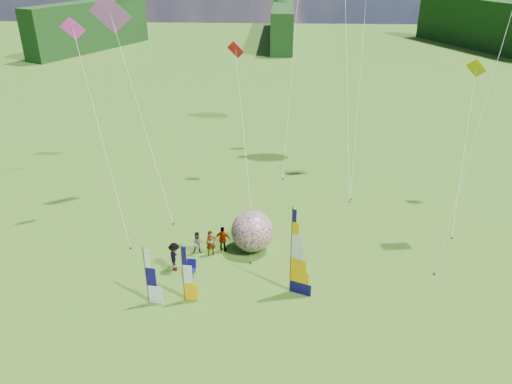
{
  "coord_description": "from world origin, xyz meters",
  "views": [
    {
      "loc": [
        0.3,
        -20.37,
        17.62
      ],
      "look_at": [
        -1.0,
        4.0,
        5.5
      ],
      "focal_mm": 35.0,
      "sensor_mm": 36.0,
      "label": 1
    }
  ],
  "objects_px": {
    "spectator_a": "(211,243)",
    "feather_banner_main": "(291,252)",
    "kite_whale": "(348,58)",
    "side_banner_left": "(183,274)",
    "spectator_c": "(175,257)",
    "spectator_b": "(198,243)",
    "spectator_d": "(223,239)",
    "camp_chair": "(191,269)",
    "side_banner_far": "(146,277)",
    "bol_inflatable": "(252,231)"
  },
  "relations": [
    {
      "from": "side_banner_left",
      "to": "bol_inflatable",
      "type": "bearing_deg",
      "value": 63.61
    },
    {
      "from": "spectator_d",
      "to": "kite_whale",
      "type": "xyz_separation_m",
      "value": [
        8.63,
        13.24,
        8.8
      ]
    },
    {
      "from": "camp_chair",
      "to": "bol_inflatable",
      "type": "bearing_deg",
      "value": 48.36
    },
    {
      "from": "side_banner_far",
      "to": "spectator_b",
      "type": "height_order",
      "value": "side_banner_far"
    },
    {
      "from": "spectator_d",
      "to": "camp_chair",
      "type": "distance_m",
      "value": 3.3
    },
    {
      "from": "spectator_b",
      "to": "camp_chair",
      "type": "bearing_deg",
      "value": -98.08
    },
    {
      "from": "spectator_a",
      "to": "spectator_c",
      "type": "distance_m",
      "value": 2.6
    },
    {
      "from": "feather_banner_main",
      "to": "spectator_a",
      "type": "bearing_deg",
      "value": 166.05
    },
    {
      "from": "side_banner_left",
      "to": "kite_whale",
      "type": "distance_m",
      "value": 22.39
    },
    {
      "from": "kite_whale",
      "to": "side_banner_left",
      "type": "bearing_deg",
      "value": -121.0
    },
    {
      "from": "bol_inflatable",
      "to": "spectator_c",
      "type": "distance_m",
      "value": 5.15
    },
    {
      "from": "bol_inflatable",
      "to": "spectator_d",
      "type": "height_order",
      "value": "bol_inflatable"
    },
    {
      "from": "kite_whale",
      "to": "spectator_a",
      "type": "bearing_deg",
      "value": -126.02
    },
    {
      "from": "spectator_c",
      "to": "camp_chair",
      "type": "relative_size",
      "value": 1.75
    },
    {
      "from": "spectator_b",
      "to": "spectator_d",
      "type": "height_order",
      "value": "spectator_d"
    },
    {
      "from": "side_banner_left",
      "to": "bol_inflatable",
      "type": "xyz_separation_m",
      "value": [
        3.4,
        5.33,
        -0.4
      ]
    },
    {
      "from": "bol_inflatable",
      "to": "camp_chair",
      "type": "bearing_deg",
      "value": -137.65
    },
    {
      "from": "spectator_a",
      "to": "spectator_d",
      "type": "height_order",
      "value": "spectator_d"
    },
    {
      "from": "side_banner_left",
      "to": "spectator_c",
      "type": "bearing_deg",
      "value": 117.15
    },
    {
      "from": "side_banner_far",
      "to": "spectator_c",
      "type": "relative_size",
      "value": 1.88
    },
    {
      "from": "spectator_a",
      "to": "camp_chair",
      "type": "distance_m",
      "value": 2.54
    },
    {
      "from": "side_banner_left",
      "to": "kite_whale",
      "type": "relative_size",
      "value": 0.18
    },
    {
      "from": "bol_inflatable",
      "to": "spectator_c",
      "type": "relative_size",
      "value": 1.46
    },
    {
      "from": "side_banner_left",
      "to": "spectator_c",
      "type": "distance_m",
      "value": 3.13
    },
    {
      "from": "spectator_c",
      "to": "camp_chair",
      "type": "height_order",
      "value": "spectator_c"
    },
    {
      "from": "side_banner_left",
      "to": "spectator_a",
      "type": "distance_m",
      "value": 4.71
    },
    {
      "from": "side_banner_far",
      "to": "kite_whale",
      "type": "height_order",
      "value": "kite_whale"
    },
    {
      "from": "spectator_c",
      "to": "kite_whale",
      "type": "height_order",
      "value": "kite_whale"
    },
    {
      "from": "side_banner_left",
      "to": "camp_chair",
      "type": "bearing_deg",
      "value": 97.13
    },
    {
      "from": "spectator_a",
      "to": "spectator_d",
      "type": "relative_size",
      "value": 0.99
    },
    {
      "from": "feather_banner_main",
      "to": "side_banner_far",
      "type": "distance_m",
      "value": 7.9
    },
    {
      "from": "feather_banner_main",
      "to": "camp_chair",
      "type": "bearing_deg",
      "value": -169.67
    },
    {
      "from": "spectator_c",
      "to": "spectator_b",
      "type": "bearing_deg",
      "value": -38.27
    },
    {
      "from": "spectator_a",
      "to": "feather_banner_main",
      "type": "bearing_deg",
      "value": -53.37
    },
    {
      "from": "spectator_a",
      "to": "spectator_d",
      "type": "distance_m",
      "value": 0.87
    },
    {
      "from": "spectator_d",
      "to": "spectator_a",
      "type": "bearing_deg",
      "value": 47.1
    },
    {
      "from": "bol_inflatable",
      "to": "spectator_a",
      "type": "distance_m",
      "value": 2.7
    },
    {
      "from": "spectator_c",
      "to": "spectator_d",
      "type": "bearing_deg",
      "value": -57.69
    },
    {
      "from": "camp_chair",
      "to": "kite_whale",
      "type": "bearing_deg",
      "value": 63.58
    },
    {
      "from": "side_banner_far",
      "to": "spectator_b",
      "type": "bearing_deg",
      "value": 75.11
    },
    {
      "from": "spectator_d",
      "to": "bol_inflatable",
      "type": "bearing_deg",
      "value": -160.28
    },
    {
      "from": "feather_banner_main",
      "to": "spectator_a",
      "type": "distance_m",
      "value": 6.28
    },
    {
      "from": "feather_banner_main",
      "to": "spectator_c",
      "type": "xyz_separation_m",
      "value": [
        -6.87,
        1.73,
        -1.73
      ]
    },
    {
      "from": "bol_inflatable",
      "to": "spectator_d",
      "type": "xyz_separation_m",
      "value": [
        -1.84,
        -0.28,
        -0.48
      ]
    },
    {
      "from": "spectator_b",
      "to": "spectator_c",
      "type": "height_order",
      "value": "spectator_c"
    },
    {
      "from": "camp_chair",
      "to": "spectator_b",
      "type": "bearing_deg",
      "value": 94.75
    },
    {
      "from": "bol_inflatable",
      "to": "spectator_c",
      "type": "xyz_separation_m",
      "value": [
        -4.48,
        -2.51,
        -0.42
      ]
    },
    {
      "from": "side_banner_far",
      "to": "kite_whale",
      "type": "bearing_deg",
      "value": 63.25
    },
    {
      "from": "spectator_b",
      "to": "spectator_c",
      "type": "distance_m",
      "value": 2.17
    },
    {
      "from": "feather_banner_main",
      "to": "kite_whale",
      "type": "bearing_deg",
      "value": 96.71
    }
  ]
}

